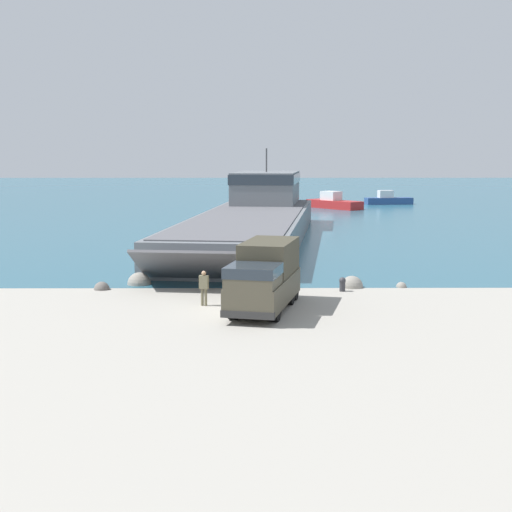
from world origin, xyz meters
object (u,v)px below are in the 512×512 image
at_px(moored_boat_a, 334,203).
at_px(soldier_on_ramp, 204,286).
at_px(landing_craft, 255,215).
at_px(mooring_bollard, 342,284).
at_px(moored_boat_b, 269,200).
at_px(military_truck, 264,276).
at_px(moored_boat_c, 388,200).

bearing_deg(moored_boat_a, soldier_on_ramp, 38.62).
height_order(landing_craft, mooring_bollard, landing_craft).
bearing_deg(moored_boat_b, military_truck, 91.27).
relative_size(military_truck, moored_boat_c, 1.03).
relative_size(landing_craft, mooring_bollard, 56.41).
distance_m(military_truck, soldier_on_ramp, 3.15).
bearing_deg(moored_boat_c, soldier_on_ramp, -25.77).
xyz_separation_m(moored_boat_b, moored_boat_c, (17.45, 1.64, -0.05)).
bearing_deg(landing_craft, soldier_on_ramp, -88.13).
bearing_deg(moored_boat_c, military_truck, -23.36).
bearing_deg(moored_boat_c, moored_boat_b, -92.71).
bearing_deg(soldier_on_ramp, military_truck, -92.32).
height_order(moored_boat_b, mooring_bollard, moored_boat_b).
distance_m(landing_craft, soldier_on_ramp, 29.57).
relative_size(landing_craft, moored_boat_a, 5.34).
relative_size(moored_boat_a, moored_boat_b, 1.10).
xyz_separation_m(landing_craft, moored_boat_c, (19.72, 40.68, -1.26)).
bearing_deg(soldier_on_ramp, landing_craft, 10.28).
bearing_deg(landing_craft, mooring_bollard, -72.88).
relative_size(moored_boat_c, mooring_bollard, 9.20).
relative_size(soldier_on_ramp, moored_boat_a, 0.21).
bearing_deg(mooring_bollard, moored_boat_a, 83.95).
xyz_separation_m(soldier_on_ramp, mooring_bollard, (7.25, 3.63, -0.59)).
relative_size(soldier_on_ramp, moored_boat_c, 0.24).
bearing_deg(moored_boat_c, mooring_bollard, -20.89).
relative_size(moored_boat_a, moored_boat_c, 1.15).
xyz_separation_m(military_truck, moored_boat_b, (1.95, 69.41, -0.89)).
bearing_deg(soldier_on_ramp, moored_boat_a, 3.19).
distance_m(military_truck, moored_boat_c, 73.66).
xyz_separation_m(military_truck, soldier_on_ramp, (-2.95, 0.94, -0.61)).
xyz_separation_m(moored_boat_a, mooring_bollard, (-6.22, -58.68, -0.35)).
bearing_deg(moored_boat_a, landing_craft, 32.57).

